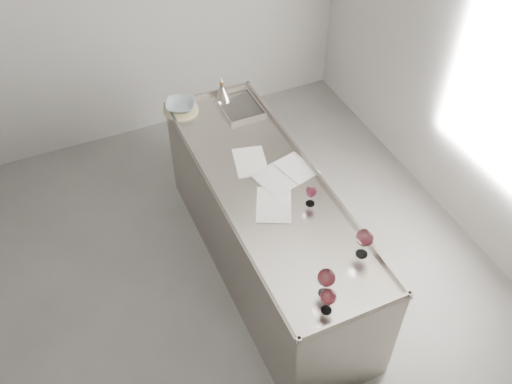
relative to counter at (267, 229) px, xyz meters
name	(u,v)px	position (x,y,z in m)	size (l,w,h in m)	color
room_shell	(214,186)	(-0.50, -0.30, 0.93)	(4.54, 5.04, 2.84)	#585552
counter	(267,229)	(0.00, 0.00, 0.00)	(0.77, 2.42, 0.97)	gray
wine_glass_left	(326,278)	(-0.08, -0.97, 0.62)	(0.11, 0.11, 0.21)	white
wine_glass_middle	(328,297)	(-0.13, -1.08, 0.60)	(0.09, 0.09, 0.18)	white
wine_glass_right	(365,238)	(0.27, -0.81, 0.62)	(0.11, 0.11, 0.22)	white
wine_glass_small	(311,192)	(0.19, -0.29, 0.58)	(0.08, 0.08, 0.16)	white
notebook	(285,174)	(0.16, 0.04, 0.47)	(0.48, 0.38, 0.02)	white
loose_paper_top	(250,162)	(-0.01, 0.27, 0.47)	(0.23, 0.33, 0.00)	silver
loose_paper_under	(274,205)	(-0.04, -0.20, 0.47)	(0.24, 0.34, 0.00)	white
trivet	(181,110)	(-0.28, 1.08, 0.48)	(0.28, 0.28, 0.02)	tan
ceramic_bowl	(181,106)	(-0.28, 1.08, 0.52)	(0.24, 0.24, 0.06)	#889A9E
wine_funnel	(222,93)	(0.09, 1.08, 0.54)	(0.15, 0.15, 0.22)	gray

